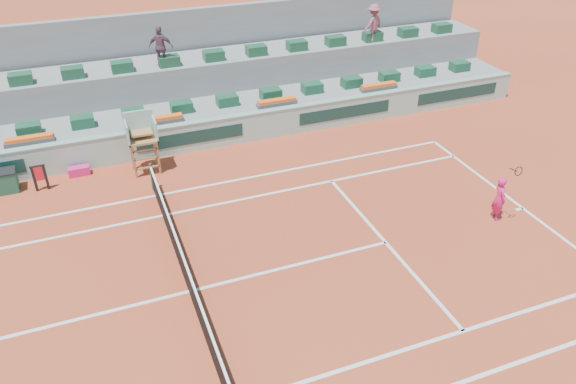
% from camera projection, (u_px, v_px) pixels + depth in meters
% --- Properties ---
extents(ground, '(90.00, 90.00, 0.00)m').
position_uv_depth(ground, '(189.00, 292.00, 16.06)').
color(ground, '#9E381E').
rests_on(ground, ground).
extents(seating_tier_lower, '(36.00, 4.00, 1.20)m').
position_uv_depth(seating_tier_lower, '(133.00, 123.00, 24.19)').
color(seating_tier_lower, gray).
rests_on(seating_tier_lower, ground).
extents(seating_tier_upper, '(36.00, 2.40, 2.60)m').
position_uv_depth(seating_tier_upper, '(126.00, 95.00, 25.08)').
color(seating_tier_upper, gray).
rests_on(seating_tier_upper, ground).
extents(stadium_back_wall, '(36.00, 0.40, 4.40)m').
position_uv_depth(stadium_back_wall, '(118.00, 64.00, 25.86)').
color(stadium_back_wall, gray).
rests_on(stadium_back_wall, ground).
extents(player_bag, '(0.79, 0.35, 0.35)m').
position_uv_depth(player_bag, '(79.00, 171.00, 21.56)').
color(player_bag, '#E71E6F').
rests_on(player_bag, ground).
extents(spectator_mid, '(1.12, 0.76, 1.77)m').
position_uv_depth(spectator_mid, '(161.00, 47.00, 23.93)').
color(spectator_mid, '#674553').
rests_on(spectator_mid, seating_tier_upper).
extents(spectator_right, '(1.34, 1.07, 1.81)m').
position_uv_depth(spectator_right, '(373.00, 23.00, 26.96)').
color(spectator_right, '#954A56').
rests_on(spectator_right, seating_tier_upper).
extents(court_lines, '(23.89, 11.09, 0.01)m').
position_uv_depth(court_lines, '(189.00, 291.00, 16.05)').
color(court_lines, silver).
rests_on(court_lines, ground).
extents(tennis_net, '(0.10, 11.97, 1.10)m').
position_uv_depth(tennis_net, '(188.00, 277.00, 15.78)').
color(tennis_net, black).
rests_on(tennis_net, ground).
extents(advertising_hoarding, '(36.00, 0.34, 1.26)m').
position_uv_depth(advertising_hoarding, '(141.00, 145.00, 22.44)').
color(advertising_hoarding, '#97BEAE').
rests_on(advertising_hoarding, ground).
extents(umpire_chair, '(1.10, 0.90, 2.40)m').
position_uv_depth(umpire_chair, '(142.00, 135.00, 21.16)').
color(umpire_chair, olive).
rests_on(umpire_chair, ground).
extents(seat_row_lower, '(32.90, 0.60, 0.44)m').
position_uv_depth(seat_row_lower, '(133.00, 114.00, 23.04)').
color(seat_row_lower, '#184A2E').
rests_on(seat_row_lower, seating_tier_lower).
extents(seat_row_upper, '(32.90, 0.60, 0.44)m').
position_uv_depth(seat_row_upper, '(122.00, 66.00, 23.80)').
color(seat_row_upper, '#184A2E').
rests_on(seat_row_upper, seating_tier_upper).
extents(flower_planters, '(26.80, 0.36, 0.28)m').
position_uv_depth(flower_planters, '(98.00, 130.00, 22.00)').
color(flower_planters, '#4E4E4E').
rests_on(flower_planters, seating_tier_lower).
extents(drink_cooler_a, '(0.78, 0.68, 0.84)m').
position_uv_depth(drink_cooler_a, '(6.00, 181.00, 20.45)').
color(drink_cooler_a, '#194B34').
rests_on(drink_cooler_a, ground).
extents(towel_rack, '(0.53, 0.09, 1.03)m').
position_uv_depth(towel_rack, '(40.00, 176.00, 20.41)').
color(towel_rack, black).
rests_on(towel_rack, ground).
extents(tennis_player, '(0.49, 0.88, 2.28)m').
position_uv_depth(tennis_player, '(499.00, 198.00, 18.77)').
color(tennis_player, '#E71E6F').
rests_on(tennis_player, ground).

